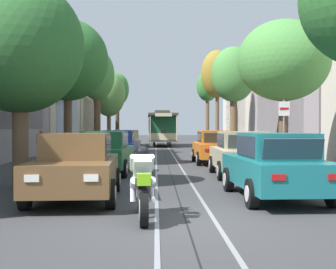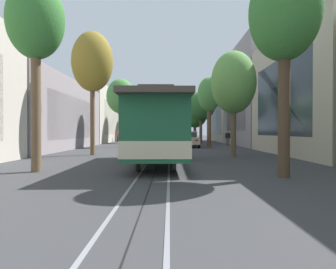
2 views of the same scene
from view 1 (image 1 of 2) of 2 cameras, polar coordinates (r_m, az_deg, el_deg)
ground_plane at (r=28.69m, az=-0.42°, el=-2.59°), size 160.00×160.00×0.00m
trolley_track_rails at (r=31.78m, az=-0.53°, el=-2.24°), size 1.14×58.98×0.01m
building_facade_left at (r=32.68m, az=-18.68°, el=5.47°), size 5.16×50.68×10.95m
building_facade_right at (r=32.60m, az=18.37°, el=4.00°), size 5.89×50.68×7.65m
parked_car_brown_near_left at (r=11.22m, az=-11.23°, el=-3.83°), size 2.13×4.42×1.58m
parked_car_green_second_left at (r=17.27m, az=-7.83°, el=-2.19°), size 2.14×4.42×1.58m
parked_car_blue_mid_left at (r=23.42m, az=-6.17°, el=-1.40°), size 2.00×4.36×1.58m
parked_car_beige_fourth_left at (r=28.91m, az=-5.18°, el=-0.98°), size 2.10×4.40×1.58m
parked_car_teal_near_right at (r=11.38m, az=13.11°, el=-3.77°), size 2.09×4.40×1.58m
parked_car_beige_second_right at (r=16.45m, az=9.03°, el=-2.35°), size 2.05×4.38×1.58m
parked_car_orange_mid_right at (r=22.23m, az=5.79°, el=-1.52°), size 2.00×4.36×1.58m
street_tree_kerb_left_near at (r=14.01m, az=-17.80°, el=10.19°), size 3.65×3.54×5.93m
street_tree_kerb_left_second at (r=21.42m, az=-12.28°, el=8.89°), size 3.64×3.19×6.58m
street_tree_kerb_left_mid at (r=30.26m, az=-8.73°, el=6.97°), size 2.22×1.81×6.75m
street_tree_kerb_left_fourth at (r=39.58m, az=-7.31°, el=4.98°), size 2.78×2.75×6.56m
street_tree_kerb_left_far at (r=47.57m, az=-6.27°, el=5.42°), size 2.36×2.53×7.30m
street_tree_kerb_right_second at (r=19.57m, az=14.09°, el=8.76°), size 3.76×3.68×6.10m
street_tree_kerb_right_mid at (r=29.34m, az=8.11°, el=7.17°), size 2.80×2.27×6.79m
street_tree_kerb_right_fourth at (r=38.78m, az=6.10°, el=7.36°), size 2.72×2.41×8.17m
street_tree_kerb_right_far at (r=46.48m, az=4.90°, el=5.78°), size 2.21×1.91×7.42m
cable_car_trolley at (r=43.84m, az=-0.80°, el=0.77°), size 2.76×9.17×3.28m
motorcycle_with_rider at (r=8.66m, az=-3.18°, el=-6.20°), size 0.57×1.99×1.37m
pedestrian_on_right_pavement at (r=26.61m, az=-15.39°, el=-0.89°), size 0.55×0.38×1.64m
street_sign_post at (r=15.90m, az=14.12°, el=0.59°), size 0.36×0.07×2.65m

